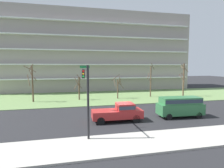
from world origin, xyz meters
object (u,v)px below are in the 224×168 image
tree_far_left (32,82)px  van_green_near_left (180,105)px  pickup_red_center_left (119,112)px  traffic_signal_mast (86,87)px  tree_left (79,87)px  tree_far_right (183,79)px  tree_right (151,81)px  tree_center (118,86)px

tree_far_left → van_green_near_left: tree_far_left is taller
pickup_red_center_left → traffic_signal_mast: bearing=-143.0°
tree_left → van_green_near_left: 17.58m
tree_left → tree_far_left: bearing=-177.6°
tree_far_right → pickup_red_center_left: bearing=-141.4°
tree_right → tree_far_right: bearing=-8.3°
tree_far_left → tree_center: (14.50, 0.06, -1.09)m
tree_far_right → traffic_signal_mast: tree_far_right is taller
tree_left → pickup_red_center_left: bearing=-75.0°
van_green_near_left → traffic_signal_mast: size_ratio=0.88×
tree_center → tree_right: 6.77m
tree_center → tree_far_right: bearing=-1.3°
tree_right → traffic_signal_mast: 21.72m
tree_left → van_green_near_left: bearing=-51.1°
tree_left → pickup_red_center_left: tree_left is taller
pickup_red_center_left → tree_far_left: bearing=131.0°
pickup_red_center_left → traffic_signal_mast: size_ratio=0.90×
pickup_red_center_left → tree_left: bearing=106.1°
tree_right → traffic_signal_mast: (-13.75, -16.78, 0.96)m
traffic_signal_mast → tree_left: bearing=89.7°
tree_far_left → tree_center: size_ratio=1.41×
pickup_red_center_left → traffic_signal_mast: traffic_signal_mast is taller
tree_center → van_green_near_left: 14.03m
tree_far_left → van_green_near_left: size_ratio=1.19×
tree_left → traffic_signal_mast: size_ratio=0.75×
tree_right → traffic_signal_mast: size_ratio=1.09×
tree_right → tree_far_right: tree_right is taller
van_green_near_left → tree_left: bearing=132.0°
van_green_near_left → pickup_red_center_left: size_ratio=0.98×
tree_left → pickup_red_center_left: (3.67, -13.67, -1.27)m
tree_far_right → traffic_signal_mast: bearing=-141.9°
van_green_near_left → traffic_signal_mast: (-11.11, -2.73, 2.76)m
tree_far_right → van_green_near_left: (-9.08, -13.12, -2.08)m
tree_center → pickup_red_center_left: (-3.32, -13.41, -1.27)m
tree_far_left → tree_right: (21.17, 0.72, -0.19)m
van_green_near_left → tree_far_right: bearing=58.4°
pickup_red_center_left → tree_center: bearing=77.1°
tree_center → traffic_signal_mast: size_ratio=0.74×
tree_far_right → pickup_red_center_left: size_ratio=1.19×
tree_right → tree_center: bearing=-174.4°
tree_far_left → traffic_signal_mast: bearing=-65.2°
tree_center → van_green_near_left: bearing=-73.2°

